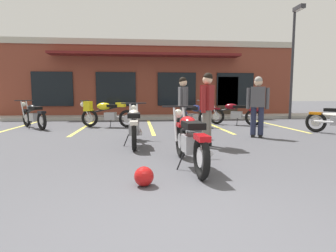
{
  "coord_description": "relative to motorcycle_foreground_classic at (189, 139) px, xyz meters",
  "views": [
    {
      "loc": [
        -0.45,
        -2.12,
        1.2
      ],
      "look_at": [
        0.15,
        3.66,
        0.55
      ],
      "focal_mm": 30.63,
      "sensor_mm": 36.0,
      "label": 1
    }
  ],
  "objects": [
    {
      "name": "motorcycle_red_sportbike",
      "position": [
        -0.94,
        2.15,
        0.0
      ],
      "size": [
        0.66,
        2.11,
        0.98
      ],
      "color": "black",
      "rests_on": "ground_plane"
    },
    {
      "name": "motorcycle_orange_scrambler",
      "position": [
        2.85,
        6.14,
        0.0
      ],
      "size": [
        1.85,
        1.39,
        0.98
      ],
      "color": "black",
      "rests_on": "ground_plane"
    },
    {
      "name": "sidewalk_kerb",
      "position": [
        -0.39,
        9.57,
        -0.39
      ],
      "size": [
        22.0,
        1.8,
        0.14
      ],
      "primitive_type": "cube",
      "color": "#A8A59E",
      "rests_on": "ground_plane"
    },
    {
      "name": "motorcycle_foreground_classic",
      "position": [
        0.0,
        0.0,
        0.0
      ],
      "size": [
        0.66,
        2.11,
        0.98
      ],
      "color": "black",
      "rests_on": "ground_plane"
    },
    {
      "name": "parking_lot_lamp_post",
      "position": [
        6.43,
        8.36,
        2.86
      ],
      "size": [
        0.24,
        0.76,
        5.15
      ],
      "color": "#2D2D33",
      "rests_on": "ground_plane"
    },
    {
      "name": "helmet_on_pavement",
      "position": [
        -0.77,
        -0.95,
        -0.33
      ],
      "size": [
        0.26,
        0.26,
        0.26
      ],
      "color": "#B71414",
      "rests_on": "ground_plane"
    },
    {
      "name": "motorcycle_green_cafe_racer",
      "position": [
        -2.03,
        5.93,
        0.07
      ],
      "size": [
        2.06,
        0.9,
        0.98
      ],
      "color": "black",
      "rests_on": "ground_plane"
    },
    {
      "name": "brick_storefront_building",
      "position": [
        -0.39,
        13.07,
        1.51
      ],
      "size": [
        15.56,
        6.54,
        3.94
      ],
      "color": "brown",
      "rests_on": "ground_plane"
    },
    {
      "name": "motorcycle_black_cruiser",
      "position": [
        1.03,
        4.88,
        0.0
      ],
      "size": [
        1.54,
        1.75,
        0.98
      ],
      "color": "black",
      "rests_on": "ground_plane"
    },
    {
      "name": "motorcycle_silver_naked",
      "position": [
        -4.49,
        5.84,
        0.0
      ],
      "size": [
        1.52,
        1.77,
        0.98
      ],
      "color": "black",
      "rests_on": "ground_plane"
    },
    {
      "name": "painted_stall_lines",
      "position": [
        -0.39,
        5.97,
        -0.46
      ],
      "size": [
        9.74,
        4.8,
        0.01
      ],
      "color": "#DBCC4C",
      "rests_on": "ground_plane"
    },
    {
      "name": "ground_plane",
      "position": [
        -0.39,
        1.4,
        -0.46
      ],
      "size": [
        80.0,
        80.0,
        0.0
      ],
      "primitive_type": "plane",
      "color": "#47474C"
    },
    {
      "name": "person_in_shorts_foreground",
      "position": [
        2.43,
        2.98,
        0.49
      ],
      "size": [
        0.59,
        0.38,
        1.68
      ],
      "color": "black",
      "rests_on": "ground_plane"
    },
    {
      "name": "person_in_black_shirt",
      "position": [
        0.72,
        1.75,
        0.49
      ],
      "size": [
        0.42,
        0.56,
        1.68
      ],
      "color": "black",
      "rests_on": "ground_plane"
    },
    {
      "name": "person_by_back_row",
      "position": [
        0.43,
        3.42,
        0.49
      ],
      "size": [
        0.28,
        0.6,
        1.68
      ],
      "color": "black",
      "rests_on": "ground_plane"
    }
  ]
}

